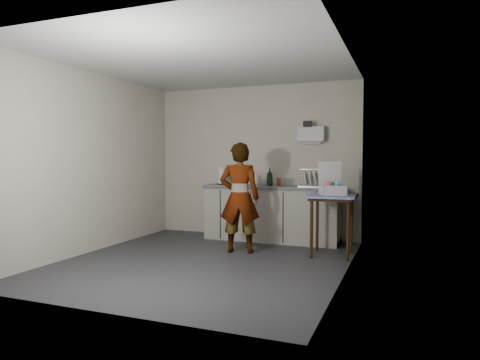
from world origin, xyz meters
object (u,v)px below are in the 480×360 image
at_px(side_table, 332,203).
at_px(soap_bottle, 270,177).
at_px(soda_can, 279,182).
at_px(dark_bottle, 253,179).
at_px(standing_man, 239,198).
at_px(kitchen_counter, 272,215).
at_px(paper_towel, 222,176).
at_px(dish_rack, 312,183).
at_px(bakery_box, 332,187).

bearing_deg(side_table, soap_bottle, 145.11).
xyz_separation_m(soda_can, dark_bottle, (-0.43, -0.07, 0.05)).
xyz_separation_m(standing_man, soda_can, (0.28, 1.07, 0.18)).
distance_m(kitchen_counter, paper_towel, 1.08).
bearing_deg(dish_rack, dark_bottle, 177.92).
distance_m(soap_bottle, bakery_box, 1.33).
distance_m(kitchen_counter, bakery_box, 1.40).
height_order(side_table, paper_towel, paper_towel).
relative_size(kitchen_counter, bakery_box, 4.86).
relative_size(side_table, bakery_box, 1.84).
distance_m(side_table, dark_bottle, 1.63).
xyz_separation_m(soap_bottle, bakery_box, (1.13, -0.69, -0.10)).
bearing_deg(dish_rack, soap_bottle, 176.57).
bearing_deg(standing_man, bakery_box, -179.42).
distance_m(side_table, paper_towel, 2.13).
xyz_separation_m(dark_bottle, dish_rack, (1.01, -0.04, -0.04)).
bearing_deg(standing_man, dish_rack, -144.92).
height_order(kitchen_counter, side_table, kitchen_counter).
relative_size(kitchen_counter, paper_towel, 7.36).
distance_m(dark_bottle, dish_rack, 1.01).
bearing_deg(soap_bottle, side_table, -33.11).
bearing_deg(soap_bottle, standing_man, -97.96).
height_order(standing_man, paper_towel, standing_man).
height_order(soda_can, paper_towel, paper_towel).
height_order(soap_bottle, soda_can, soap_bottle).
bearing_deg(dish_rack, paper_towel, 179.50).
bearing_deg(soda_can, paper_towel, -174.36).
distance_m(dish_rack, bakery_box, 0.77).
relative_size(soap_bottle, soda_can, 2.35).
distance_m(kitchen_counter, standing_man, 1.09).
relative_size(dark_bottle, dish_rack, 0.52).
bearing_deg(kitchen_counter, dish_rack, -4.39).
bearing_deg(standing_man, soap_bottle, -111.23).
height_order(soda_can, dark_bottle, dark_bottle).
bearing_deg(soap_bottle, kitchen_counter, 13.66).
relative_size(paper_towel, bakery_box, 0.66).
bearing_deg(soda_can, soap_bottle, -153.91).
bearing_deg(soap_bottle, bakery_box, -31.47).
xyz_separation_m(dark_bottle, paper_towel, (-0.55, -0.02, 0.04)).
bearing_deg(dish_rack, standing_man, -131.65).
distance_m(soda_can, bakery_box, 1.25).
bearing_deg(bakery_box, kitchen_counter, 124.22).
bearing_deg(kitchen_counter, paper_towel, -177.51).
distance_m(kitchen_counter, dish_rack, 0.87).
height_order(side_table, bakery_box, bakery_box).
height_order(side_table, soda_can, soda_can).
bearing_deg(side_table, dish_rack, 119.46).
height_order(standing_man, soap_bottle, standing_man).
bearing_deg(standing_man, paper_towel, -67.42).
bearing_deg(dark_bottle, kitchen_counter, 2.65).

